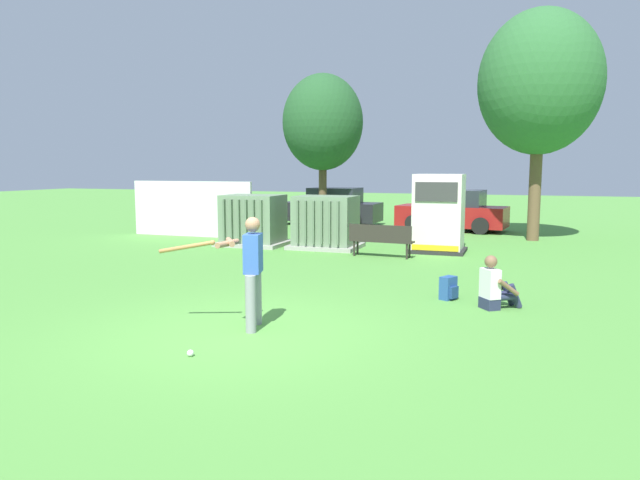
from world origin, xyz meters
name	(u,v)px	position (x,y,z in m)	size (l,w,h in m)	color
ground_plane	(241,332)	(0.00, 0.00, 0.00)	(96.00, 96.00, 0.00)	#51933D
fence_panel	(192,209)	(-7.39, 10.50, 1.00)	(4.80, 0.12, 2.00)	silver
transformer_west	(253,221)	(-4.20, 9.04, 0.79)	(2.10, 1.70, 1.62)	#9E9B93
transformer_mid_west	(326,223)	(-1.78, 9.17, 0.79)	(2.10, 1.70, 1.62)	#9E9B93
generator_enclosure	(439,214)	(1.63, 9.49, 1.14)	(1.60, 1.40, 2.30)	#262626
park_bench	(381,238)	(0.27, 7.92, 0.54)	(1.82, 0.53, 0.92)	#2D2823
batter	(250,266)	(0.04, 0.24, 0.98)	(1.61, 0.77, 1.74)	gray
sports_ball	(190,353)	(-0.10, -1.26, 0.04)	(0.09, 0.09, 0.09)	white
seated_spectator	(495,288)	(3.56, 2.83, 0.38)	(0.77, 0.69, 0.96)	#282D4C
backpack	(449,288)	(2.71, 3.28, 0.21)	(0.36, 0.38, 0.44)	#264C8C
tree_left	(323,123)	(-3.90, 14.94, 4.30)	(3.28, 3.28, 6.27)	brown
tree_center_left	(540,83)	(4.31, 13.36, 5.28)	(4.03, 4.03, 7.70)	brown
parked_car_leftmost	(333,208)	(-3.89, 16.25, 0.75)	(4.25, 2.01, 1.62)	black
parked_car_left_of_center	(453,212)	(1.33, 15.60, 0.75)	(4.38, 2.30, 1.62)	maroon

